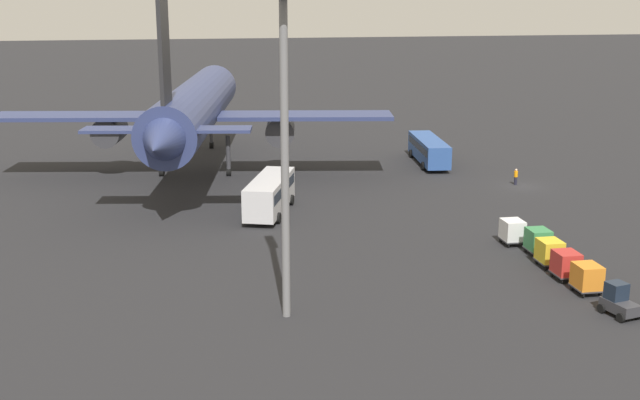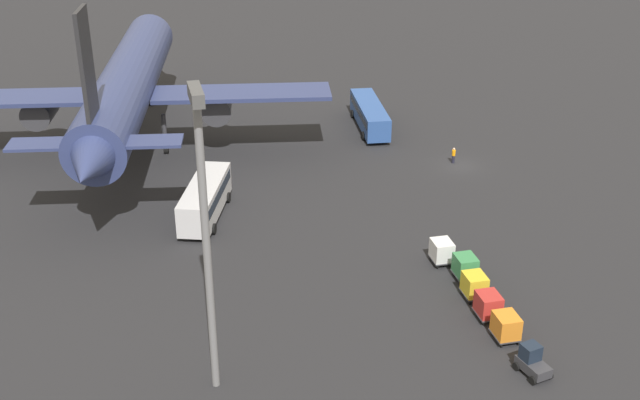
% 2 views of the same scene
% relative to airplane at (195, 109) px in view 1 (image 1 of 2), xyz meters
% --- Properties ---
extents(ground_plane, '(600.00, 600.00, 0.00)m').
position_rel_airplane_xyz_m(ground_plane, '(-13.20, -33.60, -7.41)').
color(ground_plane, '#232326').
extents(airplane, '(51.69, 44.16, 19.68)m').
position_rel_airplane_xyz_m(airplane, '(0.00, 0.00, 0.00)').
color(airplane, navy).
rests_on(airplane, ground).
extents(shuttle_bus_near, '(12.40, 4.15, 3.03)m').
position_rel_airplane_xyz_m(shuttle_bus_near, '(-0.02, -27.66, -5.58)').
color(shuttle_bus_near, '#2D5199').
rests_on(shuttle_bus_near, ground).
extents(shuttle_bus_far, '(10.93, 6.20, 3.35)m').
position_rel_airplane_xyz_m(shuttle_bus_far, '(-18.75, -5.83, -5.41)').
color(shuttle_bus_far, silver).
rests_on(shuttle_bus_far, ground).
extents(baggage_tug, '(2.62, 2.06, 2.10)m').
position_rel_airplane_xyz_m(baggage_tug, '(-47.40, -24.21, -6.46)').
color(baggage_tug, '#333338').
rests_on(baggage_tug, ground).
extents(worker_person, '(0.38, 0.38, 1.74)m').
position_rel_airplane_xyz_m(worker_person, '(-12.44, -33.24, -6.53)').
color(worker_person, '#1E1E2D').
rests_on(worker_person, ground).
extents(cargo_cart_orange, '(2.03, 1.72, 2.06)m').
position_rel_airplane_xyz_m(cargo_cart_orange, '(-43.50, -24.18, -6.21)').
color(cargo_cart_orange, '#38383D').
rests_on(cargo_cart_orange, ground).
extents(cargo_cart_red, '(2.03, 1.72, 2.06)m').
position_rel_airplane_xyz_m(cargo_cart_red, '(-40.67, -24.13, -6.21)').
color(cargo_cart_red, '#38383D').
rests_on(cargo_cart_red, ground).
extents(cargo_cart_yellow, '(2.03, 1.72, 2.06)m').
position_rel_airplane_xyz_m(cargo_cart_yellow, '(-37.85, -24.28, -6.21)').
color(cargo_cart_yellow, '#38383D').
rests_on(cargo_cart_yellow, ground).
extents(cargo_cart_green, '(2.03, 1.72, 2.06)m').
position_rel_airplane_xyz_m(cargo_cart_green, '(-35.02, -24.74, -6.21)').
color(cargo_cart_green, '#38383D').
rests_on(cargo_cart_green, ground).
extents(cargo_cart_white, '(2.03, 1.72, 2.06)m').
position_rel_airplane_xyz_m(cargo_cart_white, '(-32.19, -23.87, -6.21)').
color(cargo_cart_white, '#38383D').
rests_on(cargo_cart_white, ground).
extents(light_pole, '(2.80, 0.70, 20.38)m').
position_rel_airplane_xyz_m(light_pole, '(-43.40, -3.50, 4.86)').
color(light_pole, slate).
rests_on(light_pole, ground).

